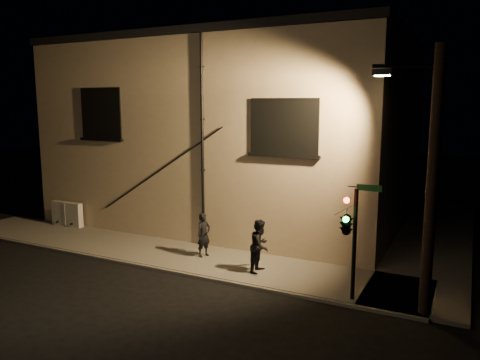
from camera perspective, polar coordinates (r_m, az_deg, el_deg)
The scene contains 8 objects.
ground at distance 16.04m, azimuth -4.31°, elevation -11.91°, with size 90.00×90.00×0.00m, color black.
sidewalk at distance 19.25m, azimuth 5.66°, elevation -8.10°, with size 21.00×16.00×0.12m.
building at distance 24.34m, azimuth 0.40°, elevation 5.97°, with size 16.20×12.23×8.80m.
utility_cabinet at distance 23.47m, azimuth -20.33°, elevation -3.90°, with size 1.73×0.29×1.14m, color beige.
pedestrian_a at distance 17.64m, azimuth -4.44°, elevation -6.69°, with size 0.61×0.40×1.66m, color black.
pedestrian_b at distance 16.03m, azimuth 2.48°, elevation -8.01°, with size 0.88×0.69×1.82m, color black.
traffic_signal at distance 13.76m, azimuth 12.94°, elevation -5.08°, with size 1.24×2.02×3.43m.
streetlamp_pole at distance 13.31m, azimuth 22.04°, elevation 0.32°, with size 2.03×1.39×7.30m.
Camera 1 is at (7.74, -12.81, 5.76)m, focal length 35.00 mm.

